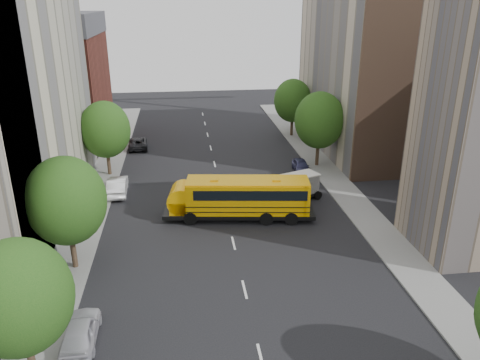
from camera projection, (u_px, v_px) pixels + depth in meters
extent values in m
plane|color=black|center=(231.00, 231.00, 36.72)|extent=(120.00, 120.00, 0.00)
cube|color=slate|center=(90.00, 211.00, 39.93)|extent=(3.00, 80.00, 0.12)
cube|color=slate|center=(349.00, 198.00, 42.69)|extent=(3.00, 80.00, 0.12)
cube|color=silver|center=(219.00, 184.00, 45.95)|extent=(0.15, 64.00, 0.01)
cube|color=maroon|center=(62.00, 89.00, 58.07)|extent=(10.00, 15.00, 13.00)
cube|color=beige|center=(365.00, 73.00, 54.09)|extent=(10.00, 22.00, 18.00)
cube|color=brown|center=(409.00, 90.00, 43.92)|extent=(10.10, 0.30, 18.00)
cylinder|color=#38281C|center=(31.00, 356.00, 21.97)|extent=(0.36, 0.36, 2.70)
ellipsoid|color=#124312|center=(19.00, 297.00, 20.77)|extent=(4.80, 4.80, 5.52)
cylinder|color=#38281C|center=(73.00, 249.00, 31.18)|extent=(0.36, 0.36, 2.88)
ellipsoid|color=#124312|center=(66.00, 201.00, 29.90)|extent=(5.12, 5.12, 5.89)
cylinder|color=#38281C|center=(109.00, 162.00, 47.82)|extent=(0.36, 0.36, 2.81)
ellipsoid|color=#124312|center=(105.00, 130.00, 46.58)|extent=(4.99, 4.99, 5.74)
cylinder|color=#38281C|center=(317.00, 153.00, 50.44)|extent=(0.36, 0.36, 2.95)
ellipsoid|color=#124312|center=(319.00, 120.00, 49.13)|extent=(5.25, 5.25, 6.04)
cylinder|color=#38281C|center=(292.00, 126.00, 61.56)|extent=(0.36, 0.36, 2.74)
ellipsoid|color=#124312|center=(293.00, 101.00, 60.35)|extent=(4.86, 4.86, 5.59)
cube|color=black|center=(239.00, 211.00, 38.67)|extent=(12.56, 4.42, 0.33)
cube|color=#FFB005|center=(248.00, 195.00, 38.14)|extent=(10.16, 4.04, 2.52)
cube|color=#FFB005|center=(178.00, 204.00, 38.45)|extent=(2.30, 2.77, 1.10)
cube|color=black|center=(191.00, 189.00, 37.97)|extent=(0.88, 2.58, 1.32)
cube|color=#FFB005|center=(248.00, 181.00, 37.68)|extent=(10.13, 3.82, 0.15)
cube|color=black|center=(251.00, 189.00, 37.94)|extent=(9.30, 3.99, 0.82)
cube|color=black|center=(248.00, 205.00, 38.46)|extent=(10.17, 4.11, 0.07)
cube|color=black|center=(248.00, 200.00, 38.30)|extent=(10.17, 4.11, 0.07)
cube|color=#FFB005|center=(310.00, 196.00, 38.12)|extent=(0.53, 2.74, 2.52)
cube|color=#FFB005|center=(212.00, 179.00, 37.65)|extent=(0.74, 0.74, 0.11)
cube|color=#FFB005|center=(280.00, 180.00, 37.63)|extent=(0.74, 0.74, 0.11)
cylinder|color=#FFB005|center=(177.00, 198.00, 38.25)|extent=(2.62, 2.81, 2.31)
cylinder|color=red|center=(194.00, 207.00, 36.92)|extent=(0.55, 0.12, 0.55)
cylinder|color=black|center=(185.00, 219.00, 37.43)|extent=(1.13, 0.47, 1.10)
cylinder|color=black|center=(189.00, 205.00, 39.98)|extent=(1.13, 0.47, 1.10)
cylinder|color=black|center=(269.00, 219.00, 37.40)|extent=(1.13, 0.47, 1.10)
cylinder|color=black|center=(267.00, 205.00, 39.95)|extent=(1.13, 0.47, 1.10)
cylinder|color=black|center=(296.00, 219.00, 37.38)|extent=(1.13, 0.47, 1.10)
cylinder|color=black|center=(293.00, 205.00, 39.94)|extent=(1.13, 0.47, 1.10)
cube|color=black|center=(290.00, 196.00, 42.03)|extent=(5.76, 3.71, 0.27)
cube|color=white|center=(294.00, 185.00, 41.89)|extent=(4.54, 3.15, 1.64)
cube|color=white|center=(271.00, 193.00, 40.88)|extent=(1.82, 2.08, 1.09)
cube|color=silver|center=(295.00, 176.00, 41.58)|extent=(4.74, 3.31, 0.11)
cylinder|color=black|center=(277.00, 205.00, 40.41)|extent=(0.80, 0.49, 0.77)
cylinder|color=black|center=(266.00, 197.00, 41.90)|extent=(0.80, 0.49, 0.77)
cylinder|color=black|center=(297.00, 200.00, 41.40)|extent=(0.80, 0.49, 0.77)
cylinder|color=black|center=(286.00, 193.00, 42.88)|extent=(0.80, 0.49, 0.77)
cylinder|color=black|center=(315.00, 196.00, 42.30)|extent=(0.80, 0.49, 0.77)
cylinder|color=black|center=(303.00, 189.00, 43.79)|extent=(0.80, 0.49, 0.77)
imported|color=silver|center=(80.00, 331.00, 24.53)|extent=(1.78, 4.31, 1.46)
imported|color=silver|center=(117.00, 186.00, 43.42)|extent=(1.88, 4.88, 1.59)
imported|color=black|center=(138.00, 143.00, 56.74)|extent=(2.58, 4.94, 1.33)
imported|color=#37365F|center=(301.00, 166.00, 48.94)|extent=(1.77, 3.90, 1.30)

